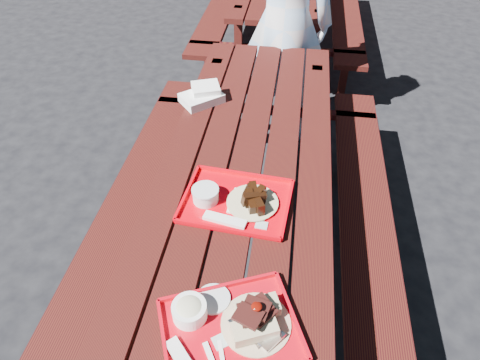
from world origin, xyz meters
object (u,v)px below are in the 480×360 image
(far_tray, at_px, (234,201))
(person, at_px, (285,23))
(near_tray, at_px, (228,322))
(picnic_table_near, at_px, (245,200))

(far_tray, xyz_separation_m, person, (0.09, 1.56, 0.08))
(far_tray, bearing_deg, person, 86.64)
(person, bearing_deg, near_tray, 90.91)
(near_tray, distance_m, far_tray, 0.52)
(near_tray, distance_m, person, 2.08)
(picnic_table_near, height_order, person, person)
(far_tray, bearing_deg, near_tray, -83.14)
(picnic_table_near, height_order, far_tray, far_tray)
(person, bearing_deg, picnic_table_near, 88.36)
(person, bearing_deg, far_tray, 88.36)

